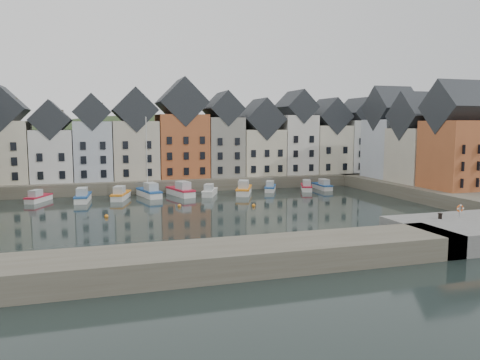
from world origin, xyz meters
name	(u,v)px	position (x,y,z in m)	size (l,w,h in m)	color
ground	(222,216)	(0.00, 0.00, 0.00)	(260.00, 260.00, 0.00)	black
far_quay	(180,181)	(0.00, 30.00, 1.00)	(90.00, 16.00, 2.00)	#504C3E
right_quay	(446,192)	(37.00, 3.00, 1.00)	(14.00, 54.00, 2.00)	#504C3E
near_wall	(169,263)	(-10.00, -22.00, 1.00)	(50.00, 6.00, 2.00)	#504C3E
hillside	(163,246)	(0.02, 56.00, -17.96)	(153.60, 70.40, 64.00)	#21351A
far_terrace	(199,139)	(3.21, 28.00, 8.88)	(72.37, 8.16, 17.78)	beige
right_terrace	(421,140)	(36.00, 8.07, 8.91)	(8.30, 24.25, 16.36)	#B5BEC9
mooring_buoys	(183,209)	(-4.00, 5.33, 0.15)	(20.50, 5.50, 0.50)	orange
boat_a	(38,198)	(-23.45, 18.53, 0.61)	(3.71, 5.57, 2.06)	silver
boat_b	(83,197)	(-17.07, 16.72, 0.71)	(2.53, 6.38, 2.39)	silver
boat_c	(121,195)	(-11.52, 17.38, 0.70)	(3.52, 6.39, 2.34)	silver
boat_d	(149,192)	(-7.00, 18.37, 0.84)	(3.61, 7.08, 12.96)	silver
boat_e	(181,191)	(-1.95, 18.16, 0.79)	(3.90, 7.25, 2.66)	silver
boat_f	(210,192)	(2.54, 17.09, 0.64)	(3.81, 5.86, 2.16)	silver
boat_g	(244,190)	(8.32, 16.75, 0.79)	(4.60, 7.17, 2.64)	silver
boat_h	(270,188)	(13.84, 18.95, 0.61)	(3.74, 5.54, 2.05)	silver
boat_i	(306,187)	(20.21, 17.90, 0.64)	(3.69, 5.84, 2.15)	silver
boat_j	(322,186)	(23.52, 18.25, 0.63)	(1.92, 5.57, 2.12)	silver
mooring_bollard	(440,216)	(18.01, -18.06, 2.31)	(0.48, 0.48, 0.56)	black
life_ring_post	(460,209)	(20.55, -17.92, 2.86)	(0.80, 0.17, 1.30)	gray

